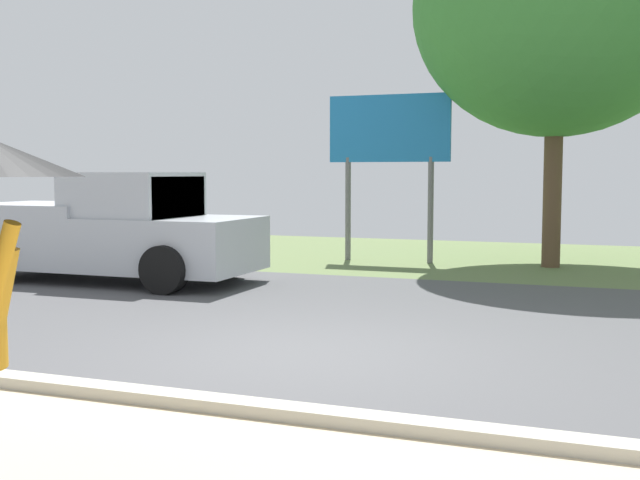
{
  "coord_description": "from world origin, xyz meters",
  "views": [
    {
      "loc": [
        2.93,
        -7.36,
        1.87
      ],
      "look_at": [
        -0.17,
        1.0,
        1.1
      ],
      "focal_mm": 43.68,
      "sensor_mm": 36.0,
      "label": 1
    }
  ],
  "objects": [
    {
      "name": "tree_left_far",
      "position": [
        1.88,
        8.69,
        5.11
      ],
      "size": [
        5.59,
        5.59,
        7.66
      ],
      "color": "brown",
      "rests_on": "ground_plane"
    },
    {
      "name": "ground_plane",
      "position": [
        0.0,
        2.95,
        -0.05
      ],
      "size": [
        40.0,
        22.0,
        0.2
      ],
      "color": "#4C4C4F"
    },
    {
      "name": "pickup_truck",
      "position": [
        -5.15,
        3.98,
        0.87
      ],
      "size": [
        5.2,
        2.28,
        1.88
      ],
      "rotation": [
        0.0,
        0.0,
        0.08
      ],
      "color": "#ADB2BA",
      "rests_on": "ground_plane"
    },
    {
      "name": "roadside_billboard",
      "position": [
        -1.42,
        8.52,
        2.55
      ],
      "size": [
        2.6,
        0.12,
        3.5
      ],
      "color": "slate",
      "rests_on": "ground_plane"
    }
  ]
}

